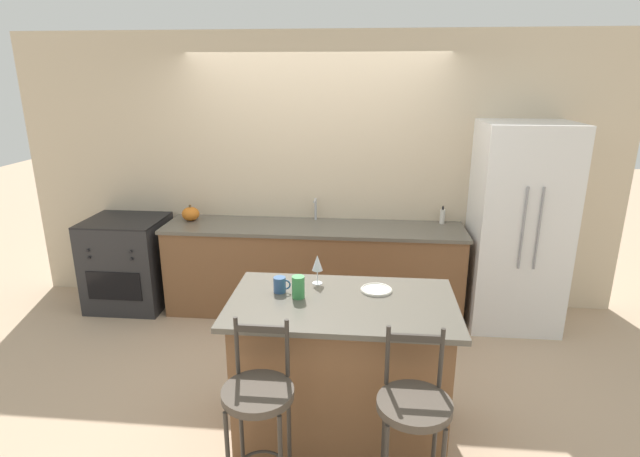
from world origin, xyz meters
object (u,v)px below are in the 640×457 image
tumbler_cup (298,287)px  wine_glass (317,263)px  coffee_mug (280,285)px  bar_stool_near (259,411)px  soap_bottle (442,216)px  dinner_plate (376,290)px  oven_range (129,262)px  bar_stool_far (413,423)px  pumpkin_decoration (191,214)px  refrigerator (517,227)px

tumbler_cup → wine_glass: bearing=67.8°
coffee_mug → tumbler_cup: 0.15m
bar_stool_near → soap_bottle: size_ratio=6.06×
dinner_plate → tumbler_cup: bearing=-163.1°
tumbler_cup → soap_bottle: (1.16, 1.92, -0.04)m
wine_glass → soap_bottle: wine_glass is taller
oven_range → bar_stool_far: 3.59m
dinner_plate → coffee_mug: 0.63m
wine_glass → pumpkin_decoration: 2.12m
dinner_plate → pumpkin_decoration: bearing=138.1°
oven_range → soap_bottle: (3.15, 0.24, 0.51)m
oven_range → coffee_mug: bearing=-40.9°
refrigerator → coffee_mug: (-1.94, -1.60, 0.04)m
oven_range → wine_glass: 2.62m
bar_stool_far → pumpkin_decoration: size_ratio=6.16×
coffee_mug → soap_bottle: bearing=55.1°
bar_stool_far → oven_range: bearing=138.2°
dinner_plate → tumbler_cup: tumbler_cup is taller
bar_stool_far → tumbler_cup: 1.06m
oven_range → tumbler_cup: (1.99, -1.69, 0.55)m
oven_range → bar_stool_far: bearing=-41.8°
pumpkin_decoration → bar_stool_far: bearing=-51.0°
dinner_plate → wine_glass: wine_glass is taller
tumbler_cup → pumpkin_decoration: size_ratio=0.83×
oven_range → pumpkin_decoration: (0.65, 0.11, 0.50)m
wine_glass → dinner_plate: bearing=-12.4°
refrigerator → bar_stool_near: 3.06m
bar_stool_near → wine_glass: size_ratio=5.24×
coffee_mug → tumbler_cup: size_ratio=0.79×
bar_stool_far → coffee_mug: bearing=136.3°
oven_range → soap_bottle: 3.20m
pumpkin_decoration → soap_bottle: size_ratio=0.98×
bar_stool_near → refrigerator: bearing=50.7°
refrigerator → soap_bottle: bearing=158.7°
oven_range → pumpkin_decoration: 0.83m
refrigerator → wine_glass: refrigerator is taller
tumbler_cup → coffee_mug: bearing=150.1°
dinner_plate → tumbler_cup: (-0.50, -0.15, 0.06)m
pumpkin_decoration → coffee_mug: bearing=-54.9°
bar_stool_near → bar_stool_far: (0.80, -0.02, 0.00)m
dinner_plate → soap_bottle: soap_bottle is taller
tumbler_cup → pumpkin_decoration: bearing=126.7°
oven_range → dinner_plate: (2.49, -1.54, 0.49)m
bar_stool_near → tumbler_cup: (0.12, 0.68, 0.42)m
coffee_mug → tumbler_cup: bearing=-29.9°
bar_stool_near → pumpkin_decoration: bar_stool_near is taller
oven_range → dinner_plate: 2.96m
dinner_plate → wine_glass: bearing=167.6°
pumpkin_decoration → refrigerator: bearing=-2.2°
bar_stool_far → soap_bottle: same height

